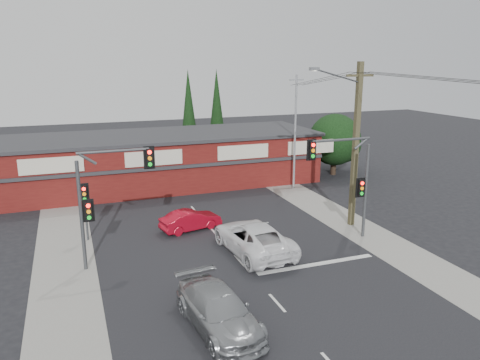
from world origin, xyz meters
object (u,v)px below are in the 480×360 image
object	(u,v)px
white_suv	(253,238)
shop_building	(158,159)
red_sedan	(191,220)
silver_suv	(219,310)
utility_pole	(354,140)

from	to	relation	value
white_suv	shop_building	bearing A→B (deg)	-86.80
white_suv	shop_building	world-z (taller)	shop_building
red_sedan	white_suv	bearing A→B (deg)	-166.10
silver_suv	shop_building	bearing A→B (deg)	78.62
utility_pole	white_suv	bearing A→B (deg)	-165.37
white_suv	utility_pole	distance (m)	8.79
shop_building	utility_pole	distance (m)	17.15
silver_suv	red_sedan	size ratio (longest dim) A/B	1.39
white_suv	silver_suv	bearing A→B (deg)	53.58
shop_building	utility_pole	bearing A→B (deg)	-56.24
shop_building	white_suv	bearing A→B (deg)	-82.52
red_sedan	silver_suv	bearing A→B (deg)	158.12
red_sedan	shop_building	xyz separation A→B (m)	(0.20, 11.36, 1.52)
red_sedan	utility_pole	xyz separation A→B (m)	(9.56, -2.63, 4.78)
silver_suv	red_sedan	distance (m)	11.07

